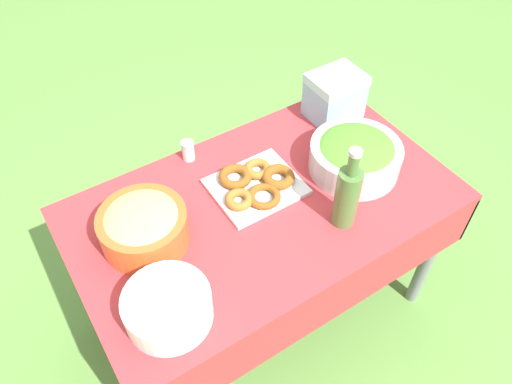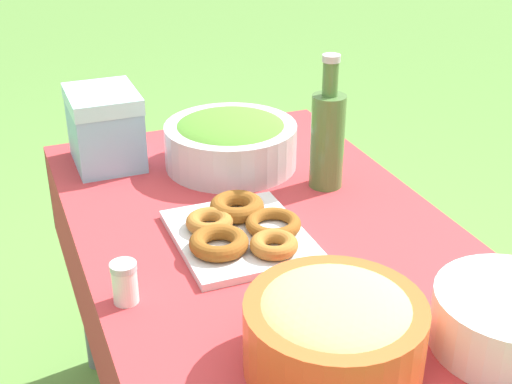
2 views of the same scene
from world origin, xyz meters
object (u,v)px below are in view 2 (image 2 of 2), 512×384
at_px(olive_oil_bottle, 328,136).
at_px(pasta_bowl, 334,329).
at_px(donut_platter, 240,230).
at_px(salad_bowl, 231,140).
at_px(plate_stack, 510,321).
at_px(cooler_box, 105,127).

bearing_deg(olive_oil_bottle, pasta_bowl, 154.44).
distance_m(pasta_bowl, donut_platter, 0.41).
xyz_separation_m(pasta_bowl, donut_platter, (0.41, -0.00, -0.05)).
xyz_separation_m(salad_bowl, plate_stack, (-0.81, -0.17, -0.02)).
relative_size(donut_platter, olive_oil_bottle, 0.96).
height_order(plate_stack, olive_oil_bottle, olive_oil_bottle).
distance_m(pasta_bowl, olive_oil_bottle, 0.63).
bearing_deg(olive_oil_bottle, donut_platter, 120.63).
bearing_deg(plate_stack, salad_bowl, 12.13).
relative_size(donut_platter, plate_stack, 1.21).
xyz_separation_m(donut_platter, olive_oil_bottle, (0.16, -0.27, 0.10)).
distance_m(salad_bowl, olive_oil_bottle, 0.26).
relative_size(olive_oil_bottle, cooler_box, 1.54).
relative_size(salad_bowl, pasta_bowl, 1.17).
bearing_deg(pasta_bowl, salad_bowl, -8.02).
bearing_deg(cooler_box, donut_platter, -159.83).
distance_m(donut_platter, olive_oil_bottle, 0.33).
bearing_deg(salad_bowl, olive_oil_bottle, -138.10).
distance_m(pasta_bowl, cooler_box, 0.90).
relative_size(salad_bowl, plate_stack, 1.31).
distance_m(salad_bowl, pasta_bowl, 0.76).
distance_m(olive_oil_bottle, cooler_box, 0.55).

